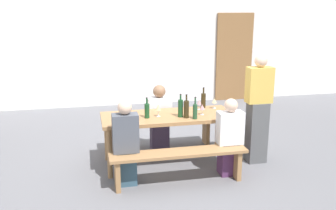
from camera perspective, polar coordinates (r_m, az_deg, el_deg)
name	(u,v)px	position (r m, az deg, el deg)	size (l,w,h in m)	color
ground_plane	(168,163)	(5.78, 0.00, -8.65)	(24.00, 24.00, 0.00)	slate
back_wall	(134,35)	(8.94, -5.03, 10.29)	(14.00, 0.20, 3.20)	white
wooden_door	(234,57)	(9.47, 9.84, 7.04)	(0.90, 0.06, 2.10)	olive
tasting_table	(168,121)	(5.55, 0.00, -2.35)	(1.91, 0.75, 0.75)	#9E7247
bench_near	(179,159)	(5.03, 1.64, -8.00)	(1.81, 0.30, 0.45)	#9E7247
bench_far	(159,127)	(6.28, -1.31, -3.29)	(1.81, 0.30, 0.45)	#9E7247
wine_bottle_0	(186,109)	(5.36, 2.75, -0.57)	(0.07, 0.07, 0.34)	#332814
wine_bottle_1	(203,100)	(5.91, 5.29, 0.74)	(0.07, 0.07, 0.32)	#332814
wine_bottle_2	(180,108)	(5.40, 1.87, -0.43)	(0.07, 0.07, 0.33)	#194723
wine_bottle_3	(195,111)	(5.33, 4.06, -0.89)	(0.06, 0.06, 0.32)	#234C2D
wine_bottle_4	(147,110)	(5.36, -3.16, -0.80)	(0.07, 0.07, 0.30)	#194723
wine_glass_0	(214,101)	(5.89, 6.93, 0.59)	(0.08, 0.08, 0.16)	silver
wine_glass_1	(158,108)	(5.42, -1.46, -0.43)	(0.07, 0.07, 0.18)	silver
wine_glass_2	(202,107)	(5.53, 5.13, -0.36)	(0.08, 0.08, 0.15)	silver
wine_glass_3	(122,112)	(5.29, -6.90, -0.98)	(0.07, 0.07, 0.17)	silver
wine_glass_4	(199,103)	(5.80, 4.69, 0.37)	(0.07, 0.07, 0.15)	silver
seated_guest_near_0	(126,145)	(5.00, -6.31, -5.94)	(0.33, 0.24, 1.14)	#345365
seated_guest_near_1	(230,139)	(5.33, 9.17, -5.04)	(0.35, 0.24, 1.08)	#522D55
seated_guest_far_0	(159,120)	(6.08, -1.29, -2.28)	(0.37, 0.24, 1.08)	#443650
standing_host	(258,111)	(5.76, 13.25, -0.90)	(0.36, 0.24, 1.62)	#525354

